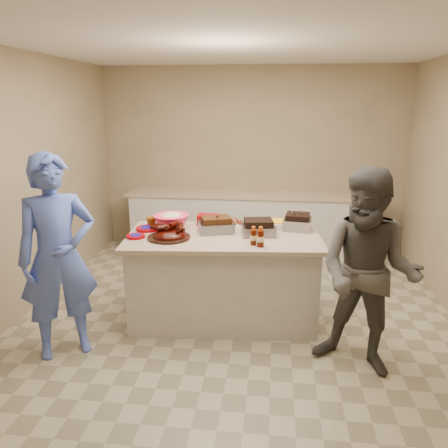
# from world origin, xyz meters

# --- Properties ---
(room) EXTENTS (4.50, 5.00, 2.70)m
(room) POSITION_xyz_m (0.00, 0.00, 0.00)
(room) COLOR #9C8A69
(room) RESTS_ON ground
(back_counter) EXTENTS (3.60, 0.64, 0.90)m
(back_counter) POSITION_xyz_m (0.00, 2.20, 0.45)
(back_counter) COLOR beige
(back_counter) RESTS_ON ground
(island) EXTENTS (1.99, 1.16, 0.90)m
(island) POSITION_xyz_m (-0.14, 0.04, 0.00)
(island) COLOR beige
(island) RESTS_ON ground
(rib_platter) EXTENTS (0.54, 0.54, 0.17)m
(rib_platter) POSITION_xyz_m (-0.66, -0.13, 0.90)
(rib_platter) COLOR #390702
(rib_platter) RESTS_ON island
(pulled_pork_tray) EXTENTS (0.40, 0.35, 0.10)m
(pulled_pork_tray) POSITION_xyz_m (-0.23, 0.14, 0.90)
(pulled_pork_tray) COLOR #47230F
(pulled_pork_tray) RESTS_ON island
(brisket_tray) EXTENTS (0.36, 0.32, 0.10)m
(brisket_tray) POSITION_xyz_m (0.20, 0.10, 0.90)
(brisket_tray) COLOR black
(brisket_tray) RESTS_ON island
(roasting_pan) EXTENTS (0.31, 0.31, 0.11)m
(roasting_pan) POSITION_xyz_m (0.60, 0.34, 0.90)
(roasting_pan) COLOR gray
(roasting_pan) RESTS_ON island
(coleslaw_bowl) EXTENTS (0.40, 0.40, 0.26)m
(coleslaw_bowl) POSITION_xyz_m (-0.71, 0.20, 0.90)
(coleslaw_bowl) COLOR #FA345F
(coleslaw_bowl) RESTS_ON island
(sausage_plate) EXTENTS (0.38, 0.38, 0.05)m
(sausage_plate) POSITION_xyz_m (-0.09, 0.45, 0.90)
(sausage_plate) COLOR silver
(sausage_plate) RESTS_ON island
(mac_cheese_dish) EXTENTS (0.33, 0.26, 0.08)m
(mac_cheese_dish) POSITION_xyz_m (0.42, 0.37, 0.90)
(mac_cheese_dish) COLOR yellow
(mac_cheese_dish) RESTS_ON island
(bbq_bottle_a) EXTENTS (0.06, 0.06, 0.18)m
(bbq_bottle_a) POSITION_xyz_m (0.17, -0.23, 0.90)
(bbq_bottle_a) COLOR #3F0E02
(bbq_bottle_a) RESTS_ON island
(bbq_bottle_b) EXTENTS (0.07, 0.07, 0.19)m
(bbq_bottle_b) POSITION_xyz_m (0.23, -0.28, 0.90)
(bbq_bottle_b) COLOR #3F0E02
(bbq_bottle_b) RESTS_ON island
(mustard_bottle) EXTENTS (0.04, 0.04, 0.11)m
(mustard_bottle) POSITION_xyz_m (-0.30, 0.16, 0.90)
(mustard_bottle) COLOR #FACF00
(mustard_bottle) RESTS_ON island
(sauce_bowl) EXTENTS (0.13, 0.05, 0.13)m
(sauce_bowl) POSITION_xyz_m (-0.28, 0.30, 0.90)
(sauce_bowl) COLOR silver
(sauce_bowl) RESTS_ON island
(plate_stack_large) EXTENTS (0.25, 0.25, 0.03)m
(plate_stack_large) POSITION_xyz_m (-0.95, 0.13, 0.90)
(plate_stack_large) COLOR #890008
(plate_stack_large) RESTS_ON island
(plate_stack_small) EXTENTS (0.20, 0.20, 0.03)m
(plate_stack_small) POSITION_xyz_m (-0.99, -0.14, 0.90)
(plate_stack_small) COLOR #890008
(plate_stack_small) RESTS_ON island
(plastic_cup) EXTENTS (0.12, 0.11, 0.11)m
(plastic_cup) POSITION_xyz_m (-0.94, 0.26, 0.90)
(plastic_cup) COLOR #94560D
(plastic_cup) RESTS_ON island
(basket_stack) EXTENTS (0.21, 0.16, 0.11)m
(basket_stack) POSITION_xyz_m (-0.36, 0.41, 0.90)
(basket_stack) COLOR #890008
(basket_stack) RESTS_ON island
(guest_blue) EXTENTS (1.52, 1.87, 0.43)m
(guest_blue) POSITION_xyz_m (-1.48, -0.75, 0.00)
(guest_blue) COLOR #526DD6
(guest_blue) RESTS_ON ground
(guest_gray) EXTENTS (1.48, 1.90, 0.65)m
(guest_gray) POSITION_xyz_m (1.11, -0.72, 0.00)
(guest_gray) COLOR #53504A
(guest_gray) RESTS_ON ground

